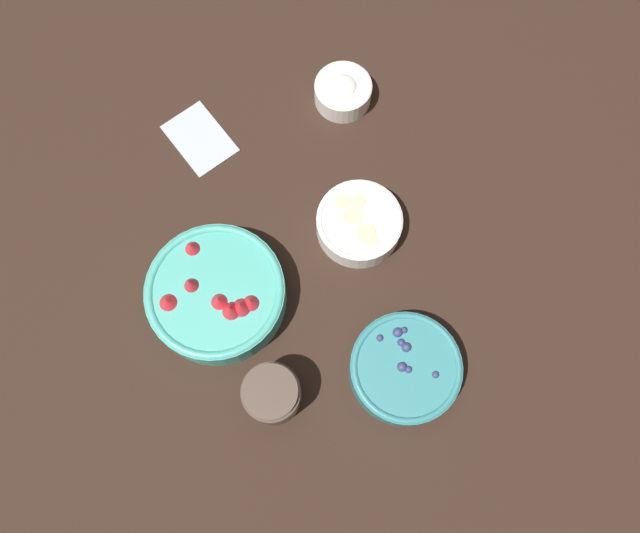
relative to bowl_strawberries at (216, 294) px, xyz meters
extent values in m
plane|color=black|center=(0.03, 0.19, -0.04)|extent=(4.00, 4.00, 0.00)
cylinder|color=#47AD9E|center=(0.00, 0.00, -0.01)|extent=(0.23, 0.23, 0.06)
torus|color=#47AD9E|center=(0.00, 0.00, 0.02)|extent=(0.23, 0.23, 0.02)
cylinder|color=red|center=(0.00, 0.00, 0.01)|extent=(0.18, 0.18, 0.02)
cone|color=red|center=(0.05, 0.04, 0.03)|extent=(0.04, 0.04, 0.02)
cone|color=red|center=(0.04, 0.01, 0.03)|extent=(0.05, 0.05, 0.03)
cone|color=red|center=(0.04, 0.01, 0.03)|extent=(0.03, 0.03, 0.03)
cone|color=red|center=(0.05, 0.02, 0.03)|extent=(0.04, 0.04, 0.03)
cone|color=red|center=(-0.03, -0.03, 0.03)|extent=(0.04, 0.04, 0.03)
cone|color=red|center=(-0.08, 0.00, 0.03)|extent=(0.04, 0.04, 0.02)
cone|color=red|center=(-0.02, -0.07, 0.03)|extent=(0.04, 0.04, 0.02)
cone|color=red|center=(0.02, 0.00, 0.03)|extent=(0.04, 0.04, 0.02)
cylinder|color=teal|center=(0.27, 0.19, -0.01)|extent=(0.18, 0.18, 0.05)
torus|color=teal|center=(0.27, 0.19, 0.01)|extent=(0.18, 0.18, 0.01)
cylinder|color=navy|center=(0.27, 0.19, 0.00)|extent=(0.14, 0.14, 0.02)
sphere|color=navy|center=(0.24, 0.21, 0.02)|extent=(0.02, 0.02, 0.02)
sphere|color=navy|center=(0.27, 0.19, 0.01)|extent=(0.01, 0.01, 0.01)
sphere|color=navy|center=(0.23, 0.21, 0.02)|extent=(0.01, 0.01, 0.01)
sphere|color=navy|center=(0.21, 0.21, 0.02)|extent=(0.02, 0.02, 0.02)
sphere|color=navy|center=(0.22, 0.22, 0.01)|extent=(0.01, 0.01, 0.01)
sphere|color=navy|center=(0.26, 0.19, 0.02)|extent=(0.02, 0.02, 0.02)
sphere|color=navy|center=(0.21, 0.18, 0.01)|extent=(0.01, 0.01, 0.01)
sphere|color=navy|center=(0.30, 0.23, 0.01)|extent=(0.01, 0.01, 0.01)
cylinder|color=white|center=(0.02, 0.27, -0.02)|extent=(0.15, 0.15, 0.05)
torus|color=white|center=(0.02, 0.27, 0.01)|extent=(0.15, 0.15, 0.01)
cylinder|color=beige|center=(0.02, 0.27, 0.00)|extent=(0.12, 0.12, 0.01)
cylinder|color=beige|center=(-0.01, 0.28, 0.01)|extent=(0.03, 0.03, 0.01)
cylinder|color=beige|center=(-0.03, 0.26, 0.01)|extent=(0.03, 0.03, 0.00)
cylinder|color=beige|center=(0.04, 0.26, 0.01)|extent=(0.03, 0.03, 0.01)
cylinder|color=beige|center=(0.06, 0.27, 0.01)|extent=(0.03, 0.03, 0.00)
cylinder|color=beige|center=(0.01, 0.26, 0.01)|extent=(0.03, 0.03, 0.00)
cylinder|color=white|center=(-0.22, 0.39, -0.02)|extent=(0.11, 0.11, 0.04)
torus|color=white|center=(-0.22, 0.39, 0.00)|extent=(0.11, 0.11, 0.01)
cylinder|color=white|center=(-0.22, 0.39, 0.00)|extent=(0.08, 0.08, 0.01)
ellipsoid|color=white|center=(-0.22, 0.39, 0.00)|extent=(0.05, 0.05, 0.02)
cylinder|color=#4C3D33|center=(0.19, -0.01, 0.00)|extent=(0.09, 0.09, 0.08)
cylinder|color=#472819|center=(0.19, -0.01, 0.00)|extent=(0.08, 0.08, 0.06)
cylinder|color=#4C3D33|center=(0.19, -0.01, 0.05)|extent=(0.08, 0.08, 0.01)
cube|color=#B2BCC6|center=(-0.29, 0.12, -0.04)|extent=(0.14, 0.10, 0.01)
camera|label=1|loc=(0.31, 0.01, 0.99)|focal=35.00mm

